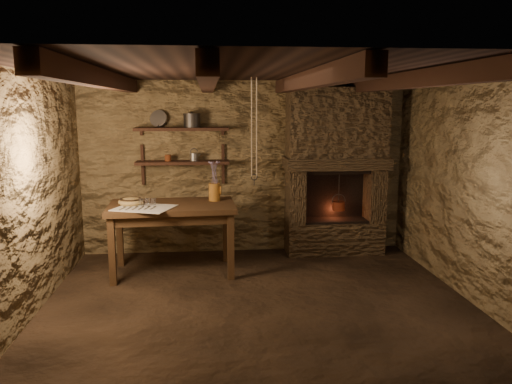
{
  "coord_description": "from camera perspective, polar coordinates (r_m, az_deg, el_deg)",
  "views": [
    {
      "loc": [
        -0.51,
        -4.94,
        2.07
      ],
      "look_at": [
        0.06,
        0.9,
        1.04
      ],
      "focal_mm": 35.0,
      "sensor_mm": 36.0,
      "label": 1
    }
  ],
  "objects": [
    {
      "name": "drinking_glasses",
      "position": [
        6.12,
        -12.32,
        -1.12
      ],
      "size": [
        0.21,
        0.06,
        0.08
      ],
      "primitive_type": null,
      "color": "white",
      "rests_on": "linen_cloth"
    },
    {
      "name": "red_pot",
      "position": [
        7.03,
        9.41,
        -1.49
      ],
      "size": [
        0.2,
        0.19,
        0.54
      ],
      "rotation": [
        0.0,
        0.0,
        -0.1
      ],
      "color": "maroon",
      "rests_on": "hearth"
    },
    {
      "name": "iron_stockpot",
      "position": [
        6.78,
        -7.33,
        8.04
      ],
      "size": [
        0.28,
        0.28,
        0.17
      ],
      "primitive_type": "cylinder",
      "rotation": [
        0.0,
        0.0,
        -0.31
      ],
      "color": "#2A2725",
      "rests_on": "shelf_upper"
    },
    {
      "name": "hanging_ropes",
      "position": [
        6.02,
        -0.21,
        7.37
      ],
      "size": [
        0.08,
        0.08,
        1.2
      ],
      "primitive_type": null,
      "color": "#CDB590",
      "rests_on": "ceiling"
    },
    {
      "name": "tin_pan",
      "position": [
        6.91,
        -11.08,
        8.24
      ],
      "size": [
        0.25,
        0.16,
        0.23
      ],
      "primitive_type": "cylinder",
      "rotation": [
        1.26,
        0.0,
        -0.29
      ],
      "color": "gray",
      "rests_on": "shelf_upper"
    },
    {
      "name": "beam_far_right",
      "position": [
        5.33,
        16.97,
        12.1
      ],
      "size": [
        0.14,
        3.95,
        0.16
      ],
      "primitive_type": "cube",
      "color": "black",
      "rests_on": "ceiling"
    },
    {
      "name": "shelf_upper",
      "position": [
        6.79,
        -8.48,
        7.14
      ],
      "size": [
        1.25,
        0.3,
        0.04
      ],
      "primitive_type": "cube",
      "color": "black",
      "rests_on": "back_wall"
    },
    {
      "name": "stoneware_jug",
      "position": [
        6.3,
        -4.75,
        0.97
      ],
      "size": [
        0.19,
        0.19,
        0.51
      ],
      "rotation": [
        0.0,
        0.0,
        -0.4
      ],
      "color": "#93591C",
      "rests_on": "work_table"
    },
    {
      "name": "hearth",
      "position": [
        6.98,
        9.1,
        2.88
      ],
      "size": [
        1.43,
        0.51,
        2.3
      ],
      "color": "#3A2B1D",
      "rests_on": "floor"
    },
    {
      "name": "beam_mid_right",
      "position": [
        5.04,
        6.14,
        12.62
      ],
      "size": [
        0.14,
        3.95,
        0.16
      ],
      "primitive_type": "cube",
      "color": "black",
      "rests_on": "ceiling"
    },
    {
      "name": "wooden_bowl",
      "position": [
        6.24,
        -14.1,
        -1.1
      ],
      "size": [
        0.32,
        0.32,
        0.11
      ],
      "primitive_type": "ellipsoid",
      "rotation": [
        0.0,
        0.0,
        0.04
      ],
      "color": "olive",
      "rests_on": "work_table"
    },
    {
      "name": "left_wall",
      "position": [
        5.31,
        -24.62,
        -0.4
      ],
      "size": [
        0.04,
        4.0,
        2.4
      ],
      "primitive_type": "cube",
      "color": "#4F3D25",
      "rests_on": "floor"
    },
    {
      "name": "shelf_lower",
      "position": [
        6.83,
        -8.39,
        3.36
      ],
      "size": [
        1.25,
        0.3,
        0.04
      ],
      "primitive_type": "cube",
      "color": "black",
      "rests_on": "back_wall"
    },
    {
      "name": "right_wall",
      "position": [
        5.72,
        23.36,
        0.37
      ],
      "size": [
        0.04,
        4.0,
        2.4
      ],
      "primitive_type": "cube",
      "color": "#4F3D25",
      "rests_on": "floor"
    },
    {
      "name": "beam_far_left",
      "position": [
        5.04,
        -17.29,
        12.24
      ],
      "size": [
        0.14,
        3.95,
        0.16
      ],
      "primitive_type": "cube",
      "color": "black",
      "rests_on": "ceiling"
    },
    {
      "name": "floor",
      "position": [
        5.38,
        0.31,
        -12.7
      ],
      "size": [
        4.5,
        4.5,
        0.0
      ],
      "primitive_type": "plane",
      "color": "black",
      "rests_on": "ground"
    },
    {
      "name": "ceiling",
      "position": [
        4.97,
        0.34,
        13.75
      ],
      "size": [
        4.5,
        4.0,
        0.04
      ],
      "primitive_type": "cube",
      "color": "black",
      "rests_on": "back_wall"
    },
    {
      "name": "pewter_cutlery_row",
      "position": [
        5.98,
        -12.66,
        -1.72
      ],
      "size": [
        0.58,
        0.39,
        0.01
      ],
      "primitive_type": null,
      "rotation": [
        0.0,
        0.0,
        -0.36
      ],
      "color": "gray",
      "rests_on": "linen_cloth"
    },
    {
      "name": "rusty_tin",
      "position": [
        6.83,
        -10.03,
        3.85
      ],
      "size": [
        0.1,
        0.1,
        0.09
      ],
      "primitive_type": "cylinder",
      "rotation": [
        0.0,
        0.0,
        -0.26
      ],
      "color": "#522310",
      "rests_on": "shelf_lower"
    },
    {
      "name": "linen_cloth",
      "position": [
        6.01,
        -12.64,
        -1.77
      ],
      "size": [
        0.78,
        0.71,
        0.01
      ],
      "primitive_type": "cube",
      "rotation": [
        0.0,
        0.0,
        -0.36
      ],
      "color": "beige",
      "rests_on": "work_table"
    },
    {
      "name": "beam_mid_left",
      "position": [
        4.94,
        -5.58,
        12.68
      ],
      "size": [
        0.14,
        3.95,
        0.16
      ],
      "primitive_type": "cube",
      "color": "black",
      "rests_on": "ceiling"
    },
    {
      "name": "back_wall",
      "position": [
        7.01,
        -1.34,
        2.81
      ],
      "size": [
        4.5,
        0.04,
        2.4
      ],
      "primitive_type": "cube",
      "color": "#4F3D25",
      "rests_on": "floor"
    },
    {
      "name": "front_wall",
      "position": [
        3.1,
        4.11,
        -6.36
      ],
      "size": [
        4.5,
        0.04,
        2.4
      ],
      "primitive_type": "cube",
      "color": "#4F3D25",
      "rests_on": "floor"
    },
    {
      "name": "work_table",
      "position": [
        6.28,
        -9.48,
        -4.97
      ],
      "size": [
        1.56,
        0.94,
        0.87
      ],
      "rotation": [
        0.0,
        0.0,
        0.05
      ],
      "color": "#372313",
      "rests_on": "floor"
    },
    {
      "name": "small_kettle",
      "position": [
        6.82,
        -7.09,
        4.0
      ],
      "size": [
        0.18,
        0.15,
        0.17
      ],
      "primitive_type": null,
      "rotation": [
        0.0,
        0.0,
        0.25
      ],
      "color": "gray",
      "rests_on": "shelf_lower"
    }
  ]
}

